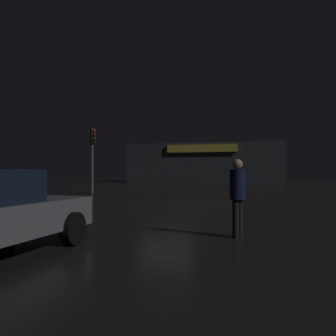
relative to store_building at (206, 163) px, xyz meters
The scene contains 4 objects.
ground_plane 32.53m from the store_building, 84.42° to the right, with size 120.00×120.00×0.00m, color black.
store_building is the anchor object (origin of this frame).
traffic_signal_main 25.89m from the store_building, 98.55° to the right, with size 0.42×0.42×4.41m.
pedestrian 40.26m from the store_building, 80.28° to the right, with size 0.46×0.46×1.72m.
Camera 1 is at (4.14, -15.25, 1.45)m, focal length 37.63 mm.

